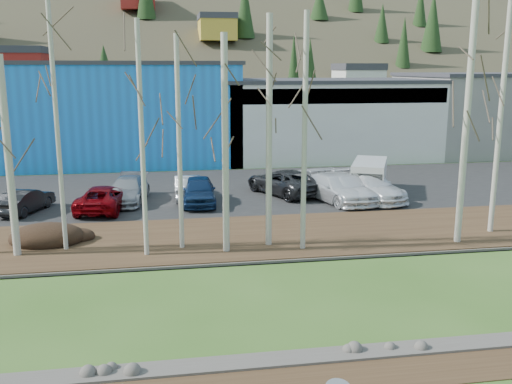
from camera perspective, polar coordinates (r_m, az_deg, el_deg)
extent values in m
cube|color=#382616|center=(15.22, 0.61, -18.52)|extent=(80.00, 1.80, 0.03)
cube|color=#382616|center=(26.52, -4.11, -4.66)|extent=(80.00, 7.00, 0.15)
cube|color=black|center=(36.66, -5.67, 0.10)|extent=(80.00, 14.00, 0.14)
cube|color=blue|center=(50.04, -13.83, 7.63)|extent=(20.00, 12.00, 8.00)
cube|color=#333338|center=(49.90, -14.08, 12.38)|extent=(20.40, 12.24, 0.30)
cube|color=silver|center=(51.98, 6.57, 7.24)|extent=(18.00, 12.00, 6.50)
cube|color=#333338|center=(51.79, 6.66, 10.99)|extent=(18.36, 12.24, 0.30)
cube|color=navy|center=(46.19, 8.68, 9.47)|extent=(17.64, 0.20, 1.20)
cube|color=slate|center=(58.42, 21.97, 7.24)|extent=(14.00, 12.00, 7.00)
cube|color=#333338|center=(58.27, 22.26, 10.81)|extent=(14.28, 12.24, 0.30)
ellipsoid|color=black|center=(27.21, -20.20, -4.10)|extent=(3.28, 2.31, 0.64)
cylinder|color=beige|center=(25.06, -19.28, 6.33)|extent=(0.19, 0.19, 10.68)
cylinder|color=beige|center=(25.11, -23.51, 3.14)|extent=(0.31, 0.31, 8.19)
cylinder|color=beige|center=(23.43, -11.33, 4.99)|extent=(0.20, 0.20, 9.53)
cylinder|color=beige|center=(23.54, -3.09, 4.64)|extent=(0.28, 0.28, 9.04)
cylinder|color=beige|center=(24.19, -7.69, 4.73)|extent=(0.20, 0.20, 9.02)
cylinder|color=beige|center=(23.92, 4.88, 5.79)|extent=(0.22, 0.22, 9.91)
cylinder|color=beige|center=(24.35, 1.32, 5.86)|extent=(0.27, 0.27, 9.84)
cylinder|color=beige|center=(26.33, 20.31, 6.74)|extent=(0.29, 0.29, 10.89)
cylinder|color=beige|center=(28.64, 23.31, 7.60)|extent=(0.24, 0.24, 11.58)
imported|color=black|center=(33.19, -22.08, -0.79)|extent=(2.60, 4.18, 1.30)
imported|color=maroon|center=(32.29, -14.95, -0.57)|extent=(3.07, 5.27, 1.38)
imported|color=#93969A|center=(33.89, -12.72, 0.20)|extent=(2.68, 5.18, 1.44)
imported|color=navy|center=(32.77, -5.75, 0.15)|extent=(2.08, 4.70, 1.57)
imported|color=#BCBCBF|center=(34.27, -6.86, 0.54)|extent=(1.52, 4.34, 1.43)
imported|color=#28282B|center=(35.22, 2.82, 1.02)|extent=(4.65, 6.08, 1.53)
imported|color=silver|center=(33.79, 8.93, 0.42)|extent=(3.71, 5.78, 1.56)
imported|color=silver|center=(33.61, 7.94, 0.39)|extent=(3.71, 5.78, 1.56)
imported|color=silver|center=(34.29, 11.31, 0.51)|extent=(3.71, 5.78, 1.56)
cube|color=silver|center=(36.16, 11.26, 1.48)|extent=(3.63, 4.96, 2.00)
cube|color=black|center=(34.38, 11.06, 0.93)|extent=(2.05, 1.62, 1.24)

